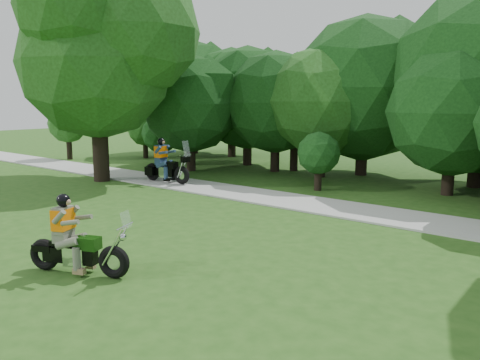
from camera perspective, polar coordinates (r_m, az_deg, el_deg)
The scene contains 6 objects.
ground at distance 9.25m, azimuth -11.96°, elevation -12.30°, with size 100.00×100.00×0.00m, color #244E16.
walkway at distance 15.34m, azimuth 11.79°, elevation -3.37°, with size 60.00×2.20×0.06m, color #A5A5A0.
tree_line at distance 20.66m, azimuth 22.28°, elevation 9.57°, with size 40.67×12.16×7.82m.
big_tree_west at distance 21.27m, azimuth -16.47°, elevation 15.52°, with size 8.64×6.56×9.96m.
chopper_motorcycle at distance 9.96m, azimuth -19.69°, elevation -7.43°, with size 2.20×1.20×1.62m.
touring_motorcycle at distance 19.84m, azimuth -9.25°, elevation 1.69°, with size 2.43×0.79×1.85m.
Camera 1 is at (6.71, -5.38, 3.42)m, focal length 35.00 mm.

